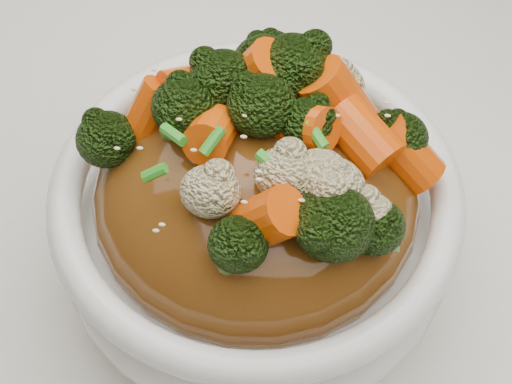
# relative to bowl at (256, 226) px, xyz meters

# --- Properties ---
(tablecloth) EXTENTS (1.20, 0.80, 0.04)m
(tablecloth) POSITION_rel_bowl_xyz_m (0.05, 0.05, -0.07)
(tablecloth) COLOR white
(tablecloth) RESTS_ON dining_table
(bowl) EXTENTS (0.26, 0.26, 0.09)m
(bowl) POSITION_rel_bowl_xyz_m (0.00, 0.00, 0.00)
(bowl) COLOR white
(bowl) RESTS_ON tablecloth
(sauce_base) EXTENTS (0.21, 0.21, 0.10)m
(sauce_base) POSITION_rel_bowl_xyz_m (0.00, 0.00, 0.03)
(sauce_base) COLOR #5E3410
(sauce_base) RESTS_ON bowl
(carrots) EXTENTS (0.21, 0.21, 0.05)m
(carrots) POSITION_rel_bowl_xyz_m (0.00, 0.00, 0.10)
(carrots) COLOR #DC4C07
(carrots) RESTS_ON sauce_base
(broccoli) EXTENTS (0.21, 0.21, 0.05)m
(broccoli) POSITION_rel_bowl_xyz_m (0.00, 0.00, 0.10)
(broccoli) COLOR black
(broccoli) RESTS_ON sauce_base
(cauliflower) EXTENTS (0.21, 0.21, 0.04)m
(cauliflower) POSITION_rel_bowl_xyz_m (0.00, 0.00, 0.10)
(cauliflower) COLOR beige
(cauliflower) RESTS_ON sauce_base
(scallions) EXTENTS (0.16, 0.16, 0.02)m
(scallions) POSITION_rel_bowl_xyz_m (0.00, 0.00, 0.10)
(scallions) COLOR green
(scallions) RESTS_ON sauce_base
(sesame_seeds) EXTENTS (0.19, 0.19, 0.01)m
(sesame_seeds) POSITION_rel_bowl_xyz_m (-0.00, -0.00, 0.10)
(sesame_seeds) COLOR beige
(sesame_seeds) RESTS_ON sauce_base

